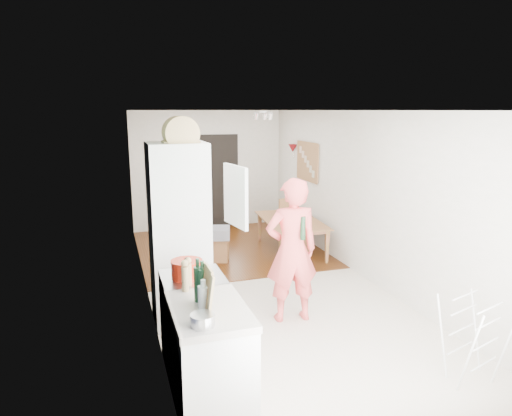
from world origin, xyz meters
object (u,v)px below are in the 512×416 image
dining_table (292,238)px  stool (219,249)px  dining_chair (295,228)px  drying_rack (473,340)px  person (292,238)px

dining_table → stool: size_ratio=3.47×
dining_chair → stool: (-1.34, 0.11, -0.29)m
dining_chair → stool: 1.38m
stool → drying_rack: bearing=-70.7°
dining_chair → drying_rack: (0.10, -4.01, -0.09)m
dining_chair → stool: dining_chair is taller
person → stool: size_ratio=4.99×
person → drying_rack: (1.12, -1.72, -0.62)m
stool → dining_table: bearing=4.6°
person → dining_chair: 2.56m
person → dining_table: size_ratio=1.44×
drying_rack → dining_table: bearing=73.7°
person → drying_rack: person is taller
dining_table → stool: 1.39m
person → dining_table: (1.06, 2.51, -0.78)m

